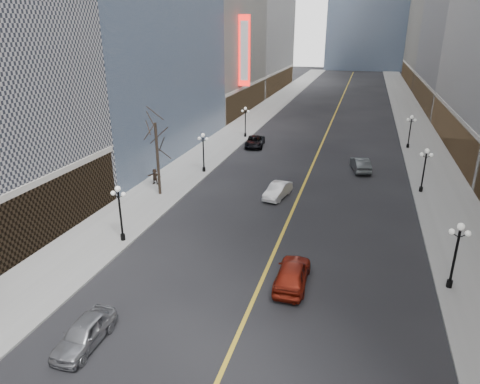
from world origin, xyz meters
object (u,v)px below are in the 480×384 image
Objects in this scene: streetlamp_east_1 at (456,249)px; streetlamp_west_1 at (120,208)px; car_nb_near at (84,333)px; streetlamp_east_2 at (425,166)px; car_sb_mid at (292,273)px; streetlamp_east_3 at (410,128)px; streetlamp_west_3 at (245,119)px; car_sb_far at (361,164)px; car_nb_far at (255,142)px; car_nb_mid at (278,191)px; streetlamp_west_2 at (203,148)px.

streetlamp_east_1 is 1.00× the size of streetlamp_west_1.
streetlamp_east_1 is at bearing 0.00° from streetlamp_west_1.
streetlamp_east_2 is at bearing 55.60° from car_nb_near.
streetlamp_east_1 reaches higher than car_sb_mid.
streetlamp_east_3 and streetlamp_west_3 have the same top height.
streetlamp_east_1 is 0.93× the size of car_sb_far.
car_nb_mid is at bearing -76.49° from car_nb_far.
streetlamp_west_1 is 16.18m from car_nb_mid.
streetlamp_east_1 is at bearing -37.33° from streetlamp_west_2.
streetlamp_east_2 and streetlamp_west_3 have the same top height.
car_sb_mid is (13.80, -2.34, -2.04)m from streetlamp_west_1.
streetlamp_west_1 reaches higher than car_nb_far.
streetlamp_east_1 and streetlamp_east_2 have the same top height.
car_sb_far is at bearing 66.09° from car_nb_mid.
streetlamp_west_1 is at bearing -123.25° from streetlamp_east_3.
streetlamp_west_2 reaches higher than car_sb_mid.
streetlamp_east_3 is 0.93× the size of car_sb_far.
car_sb_far is (17.46, 5.74, -2.10)m from streetlamp_west_2.
streetlamp_east_3 is at bearing -105.08° from car_sb_mid.
streetlamp_west_2 is at bearing 6.29° from car_sb_far.
streetlamp_east_1 is at bearing -90.00° from streetlamp_east_2.
streetlamp_west_3 is 0.90× the size of car_sb_mid.
streetlamp_west_1 is (-23.60, -18.00, 0.00)m from streetlamp_east_2.
streetlamp_east_3 is 1.05× the size of car_nb_near.
streetlamp_west_2 is 24.67m from car_sb_mid.
streetlamp_east_2 is 23.60m from streetlamp_west_2.
car_nb_far is at bearing -166.56° from streetlamp_east_3.
streetlamp_west_1 is 1.00× the size of streetlamp_west_2.
streetlamp_east_3 is (0.00, 18.00, 0.00)m from streetlamp_east_2.
streetlamp_west_2 is (-23.60, -18.00, 0.00)m from streetlamp_east_3.
car_sb_mid reaches higher than car_nb_far.
streetlamp_east_2 is at bearing 0.00° from streetlamp_west_2.
streetlamp_east_3 is at bearing 56.75° from streetlamp_west_1.
streetlamp_east_2 is at bearing 37.33° from streetlamp_west_1.
car_nb_near is at bearing 41.42° from car_sb_mid.
streetlamp_east_1 is 1.05× the size of car_nb_near.
streetlamp_west_1 reaches higher than car_nb_near.
streetlamp_west_2 is (-23.60, 0.00, 0.00)m from streetlamp_east_2.
car_nb_mid is (-13.80, -23.31, -2.18)m from streetlamp_east_3.
streetlamp_east_1 is at bearing 28.93° from car_nb_near.
streetlamp_east_2 reaches higher than car_nb_mid.
car_nb_far is at bearing -72.51° from car_sb_mid.
car_nb_near is 0.86× the size of car_sb_mid.
streetlamp_west_3 is at bearing -46.98° from car_sb_far.
streetlamp_east_2 is 18.00m from streetlamp_east_3.
streetlamp_east_3 is 27.18m from car_nb_mid.
streetlamp_east_2 is 1.03× the size of car_nb_mid.
streetlamp_east_2 reaches higher than car_nb_far.
streetlamp_east_2 reaches higher than car_sb_far.
streetlamp_west_2 reaches higher than car_nb_mid.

